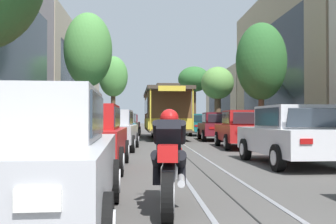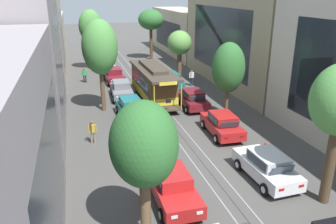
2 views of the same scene
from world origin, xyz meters
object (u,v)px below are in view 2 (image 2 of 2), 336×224
(parked_car_grey_fifth_left, at_px, (122,89))
(cable_car_trolley, at_px, (153,83))
(street_tree_kerb_right_second, at_px, (228,68))
(street_tree_kerb_right_fourth, at_px, (151,20))
(parked_car_teal_fifth_right, at_px, (171,80))
(parked_car_silver_mid_left, at_px, (148,136))
(parked_car_red_mid_right, at_px, (222,124))
(parked_car_teal_fourth_left, at_px, (131,108))
(street_tree_kerb_left_near, at_px, (144,146))
(parked_car_white_second_right, at_px, (267,166))
(parked_car_maroon_fourth_right, at_px, (193,99))
(street_tree_kerb_left_mid, at_px, (91,27))
(street_tree_kerb_left_second, at_px, (100,48))
(fire_hydrant, at_px, (265,149))
(parked_car_maroon_sixth_left, at_px, (114,75))
(street_tree_kerb_right_mid, at_px, (179,44))
(pedestrian_on_left_pavement, at_px, (92,131))
(pedestrian_crossing_far, at_px, (85,74))
(parked_car_red_second_left, at_px, (173,186))
(pedestrian_on_right_pavement, at_px, (191,77))
(parked_car_white_far_left, at_px, (107,65))

(parked_car_grey_fifth_left, relative_size, cable_car_trolley, 0.48)
(street_tree_kerb_right_second, bearing_deg, street_tree_kerb_right_fourth, 90.39)
(parked_car_teal_fifth_right, xyz_separation_m, street_tree_kerb_right_fourth, (1.55, 15.57, 4.79))
(parked_car_silver_mid_left, xyz_separation_m, parked_car_red_mid_right, (5.42, 0.67, 0.00))
(parked_car_teal_fourth_left, height_order, street_tree_kerb_left_near, street_tree_kerb_left_near)
(parked_car_white_second_right, xyz_separation_m, parked_car_maroon_fourth_right, (0.21, 12.21, 0.00))
(parked_car_silver_mid_left, height_order, street_tree_kerb_left_mid, street_tree_kerb_left_mid)
(street_tree_kerb_left_second, xyz_separation_m, street_tree_kerb_right_second, (9.13, -4.54, -1.23))
(parked_car_teal_fourth_left, height_order, fire_hydrant, parked_car_teal_fourth_left)
(street_tree_kerb_left_near, bearing_deg, parked_car_maroon_sixth_left, 85.69)
(parked_car_white_second_right, xyz_separation_m, street_tree_kerb_right_mid, (2.06, 22.00, 3.24))
(parked_car_teal_fourth_left, height_order, parked_car_maroon_sixth_left, same)
(pedestrian_on_left_pavement, bearing_deg, fire_hydrant, -24.64)
(parked_car_maroon_fourth_right, xyz_separation_m, pedestrian_crossing_far, (-8.57, 11.31, 0.10))
(parked_car_red_second_left, height_order, street_tree_kerb_right_fourth, street_tree_kerb_right_fourth)
(pedestrian_on_left_pavement, height_order, pedestrian_on_right_pavement, pedestrian_on_right_pavement)
(parked_car_maroon_sixth_left, xyz_separation_m, street_tree_kerb_left_mid, (-1.74, 7.06, 4.54))
(parked_car_red_second_left, relative_size, parked_car_red_mid_right, 0.99)
(parked_car_red_second_left, relative_size, parked_car_silver_mid_left, 0.99)
(parked_car_white_second_right, bearing_deg, street_tree_kerb_left_mid, 103.23)
(street_tree_kerb_left_mid, relative_size, street_tree_kerb_right_second, 1.24)
(parked_car_red_mid_right, relative_size, parked_car_teal_fifth_right, 1.01)
(parked_car_teal_fifth_right, distance_m, street_tree_kerb_left_mid, 13.73)
(pedestrian_crossing_far, bearing_deg, parked_car_red_second_left, -82.92)
(parked_car_silver_mid_left, height_order, parked_car_grey_fifth_left, same)
(parked_car_teal_fourth_left, distance_m, cable_car_trolley, 4.89)
(parked_car_teal_fifth_right, distance_m, street_tree_kerb_right_fourth, 16.37)
(parked_car_red_second_left, bearing_deg, parked_car_grey_fifth_left, 89.66)
(parked_car_maroon_sixth_left, height_order, street_tree_kerb_left_near, street_tree_kerb_left_near)
(pedestrian_crossing_far, bearing_deg, street_tree_kerb_right_fourth, 47.35)
(parked_car_maroon_sixth_left, xyz_separation_m, pedestrian_crossing_far, (-3.13, 0.89, 0.10))
(parked_car_red_second_left, bearing_deg, parked_car_red_mid_right, 50.20)
(parked_car_silver_mid_left, bearing_deg, fire_hydrant, -23.65)
(street_tree_kerb_right_second, bearing_deg, parked_car_silver_mid_left, -153.03)
(parked_car_red_mid_right, distance_m, parked_car_teal_fifth_right, 12.71)
(parked_car_white_far_left, xyz_separation_m, cable_car_trolley, (2.83, -13.37, 0.86))
(pedestrian_on_left_pavement, bearing_deg, parked_car_maroon_fourth_right, 29.71)
(parked_car_teal_fourth_left, distance_m, street_tree_kerb_right_fourth, 24.69)
(parked_car_teal_fourth_left, xyz_separation_m, parked_car_white_second_right, (5.34, -11.26, 0.00))
(parked_car_red_mid_right, bearing_deg, street_tree_kerb_left_mid, 106.99)
(parked_car_teal_fourth_left, distance_m, street_tree_kerb_left_near, 14.50)
(parked_car_teal_fourth_left, bearing_deg, cable_car_trolley, 55.29)
(parked_car_silver_mid_left, bearing_deg, parked_car_red_second_left, -91.54)
(parked_car_grey_fifth_left, relative_size, parked_car_white_far_left, 1.00)
(parked_car_maroon_fourth_right, relative_size, pedestrian_on_left_pavement, 2.75)
(parked_car_teal_fifth_right, distance_m, pedestrian_on_left_pavement, 14.59)
(cable_car_trolley, xyz_separation_m, pedestrian_on_right_pavement, (5.08, 3.80, -0.68))
(parked_car_maroon_fourth_right, height_order, pedestrian_crossing_far, pedestrian_crossing_far)
(parked_car_red_second_left, xyz_separation_m, street_tree_kerb_left_mid, (-1.61, 30.23, 4.54))
(parked_car_white_second_right, bearing_deg, pedestrian_on_right_pavement, 82.55)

